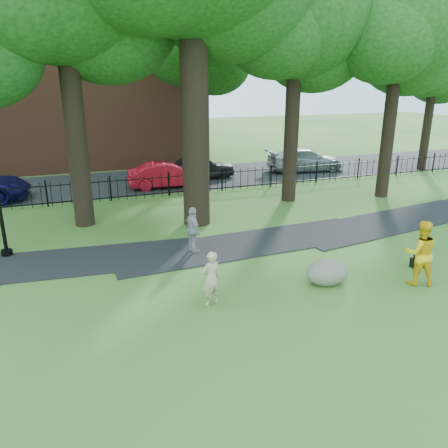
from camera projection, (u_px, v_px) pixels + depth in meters
name	position (u px, v px, depth m)	size (l,w,h in m)	color
ground	(270.00, 294.00, 12.48)	(120.00, 120.00, 0.00)	#325A1F
footpath	(247.00, 244.00, 16.29)	(36.00, 2.60, 0.03)	black
street	(154.00, 180.00, 26.71)	(80.00, 7.00, 0.02)	black
iron_fence	(169.00, 185.00, 22.97)	(44.00, 0.04, 1.20)	black
brick_building	(69.00, 78.00, 30.62)	(18.00, 8.00, 12.00)	brown
tree_row	(195.00, 20.00, 17.58)	(26.82, 7.96, 12.42)	black
woman	(211.00, 278.00, 11.68)	(0.56, 0.37, 1.54)	tan
man	(420.00, 253.00, 12.82)	(0.96, 0.75, 1.98)	yellow
pedestrian	(193.00, 230.00, 15.27)	(0.98, 0.41, 1.66)	#98989C
boulder	(327.00, 271.00, 13.08)	(1.32, 1.00, 0.77)	#6D675B
backpack	(418.00, 263.00, 14.22)	(0.42, 0.26, 0.31)	black
red_bag	(324.00, 263.00, 14.29)	(0.32, 0.20, 0.22)	maroon
red_sedan	(167.00, 175.00, 24.79)	(1.52, 4.37, 1.44)	#B40D20
grey_car	(200.00, 167.00, 26.98)	(1.75, 4.34, 1.48)	black
silver_car	(305.00, 160.00, 29.27)	(2.10, 5.17, 1.50)	gray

